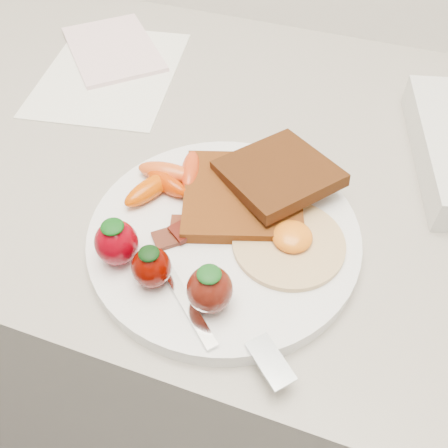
% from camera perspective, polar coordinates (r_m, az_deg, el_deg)
% --- Properties ---
extents(counter, '(2.00, 0.60, 0.90)m').
position_cam_1_polar(counter, '(0.96, 2.09, -12.13)').
color(counter, gray).
rests_on(counter, ground).
extents(plate, '(0.27, 0.27, 0.02)m').
position_cam_1_polar(plate, '(0.50, 0.00, -1.41)').
color(plate, white).
rests_on(plate, counter).
extents(toast_lower, '(0.15, 0.15, 0.01)m').
position_cam_1_polar(toast_lower, '(0.52, 2.12, 3.32)').
color(toast_lower, '#3C1905').
rests_on(toast_lower, plate).
extents(toast_upper, '(0.15, 0.14, 0.02)m').
position_cam_1_polar(toast_upper, '(0.52, 6.20, 5.79)').
color(toast_upper, black).
rests_on(toast_upper, toast_lower).
extents(fried_egg, '(0.12, 0.12, 0.02)m').
position_cam_1_polar(fried_egg, '(0.48, 7.51, -1.97)').
color(fried_egg, beige).
rests_on(fried_egg, plate).
extents(bacon_strips, '(0.10, 0.10, 0.01)m').
position_cam_1_polar(bacon_strips, '(0.49, -1.77, 0.07)').
color(bacon_strips, '#360F0A').
rests_on(bacon_strips, plate).
extents(baby_carrots, '(0.07, 0.10, 0.02)m').
position_cam_1_polar(baby_carrots, '(0.53, -6.47, 5.17)').
color(baby_carrots, '#E4561C').
rests_on(baby_carrots, plate).
extents(strawberries, '(0.14, 0.06, 0.05)m').
position_cam_1_polar(strawberries, '(0.44, -7.51, -4.68)').
color(strawberries, '#77000B').
rests_on(strawberries, plate).
extents(fork, '(0.16, 0.10, 0.00)m').
position_cam_1_polar(fork, '(0.43, -0.35, -11.44)').
color(fork, white).
rests_on(fork, plate).
extents(paper_sheet, '(0.22, 0.27, 0.00)m').
position_cam_1_polar(paper_sheet, '(0.75, -12.87, 16.49)').
color(paper_sheet, white).
rests_on(paper_sheet, counter).
extents(notepad, '(0.20, 0.20, 0.01)m').
position_cam_1_polar(notepad, '(0.80, -12.58, 18.97)').
color(notepad, '#F9D2D8').
rests_on(notepad, paper_sheet).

